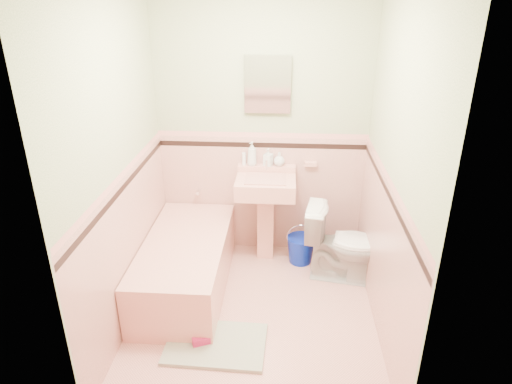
# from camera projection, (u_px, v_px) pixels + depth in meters

# --- Properties ---
(floor) EXTENTS (2.20, 2.20, 0.00)m
(floor) POSITION_uv_depth(u_px,v_px,m) (254.00, 313.00, 3.81)
(floor) COLOR #E5A296
(floor) RESTS_ON ground
(wall_back) EXTENTS (2.50, 0.00, 2.50)m
(wall_back) POSITION_uv_depth(u_px,v_px,m) (262.00, 131.00, 4.31)
(wall_back) COLOR beige
(wall_back) RESTS_ON ground
(wall_front) EXTENTS (2.50, 0.00, 2.50)m
(wall_front) POSITION_uv_depth(u_px,v_px,m) (238.00, 255.00, 2.30)
(wall_front) COLOR beige
(wall_front) RESTS_ON ground
(wall_left) EXTENTS (0.00, 2.50, 2.50)m
(wall_left) POSITION_uv_depth(u_px,v_px,m) (119.00, 171.00, 3.37)
(wall_left) COLOR beige
(wall_left) RESTS_ON ground
(wall_right) EXTENTS (0.00, 2.50, 2.50)m
(wall_right) POSITION_uv_depth(u_px,v_px,m) (393.00, 178.00, 3.24)
(wall_right) COLOR beige
(wall_right) RESTS_ON ground
(wainscot_back) EXTENTS (2.00, 0.00, 2.00)m
(wainscot_back) POSITION_uv_depth(u_px,v_px,m) (262.00, 194.00, 4.56)
(wainscot_back) COLOR #E7A89B
(wainscot_back) RESTS_ON ground
(wainscot_front) EXTENTS (2.00, 0.00, 2.00)m
(wainscot_front) POSITION_uv_depth(u_px,v_px,m) (240.00, 352.00, 2.58)
(wainscot_front) COLOR #E7A89B
(wainscot_front) RESTS_ON ground
(wainscot_left) EXTENTS (0.00, 2.20, 2.20)m
(wainscot_left) POSITION_uv_depth(u_px,v_px,m) (131.00, 247.00, 3.63)
(wainscot_left) COLOR #E7A89B
(wainscot_left) RESTS_ON ground
(wainscot_right) EXTENTS (0.00, 2.20, 2.20)m
(wainscot_right) POSITION_uv_depth(u_px,v_px,m) (381.00, 256.00, 3.51)
(wainscot_right) COLOR #E7A89B
(wainscot_right) RESTS_ON ground
(accent_back) EXTENTS (2.00, 0.00, 2.00)m
(accent_back) POSITION_uv_depth(u_px,v_px,m) (262.00, 145.00, 4.34)
(accent_back) COLOR black
(accent_back) RESTS_ON ground
(accent_front) EXTENTS (2.00, 0.00, 2.00)m
(accent_front) POSITION_uv_depth(u_px,v_px,m) (239.00, 275.00, 2.37)
(accent_front) COLOR black
(accent_front) RESTS_ON ground
(accent_left) EXTENTS (0.00, 2.20, 2.20)m
(accent_left) POSITION_uv_depth(u_px,v_px,m) (124.00, 187.00, 3.42)
(accent_left) COLOR black
(accent_left) RESTS_ON ground
(accent_right) EXTENTS (0.00, 2.20, 2.20)m
(accent_right) POSITION_uv_depth(u_px,v_px,m) (389.00, 195.00, 3.30)
(accent_right) COLOR black
(accent_right) RESTS_ON ground
(cap_back) EXTENTS (2.00, 0.00, 2.00)m
(cap_back) POSITION_uv_depth(u_px,v_px,m) (262.00, 135.00, 4.30)
(cap_back) COLOR pink
(cap_back) RESTS_ON ground
(cap_front) EXTENTS (2.00, 0.00, 2.00)m
(cap_front) POSITION_uv_depth(u_px,v_px,m) (238.00, 258.00, 2.33)
(cap_front) COLOR pink
(cap_front) RESTS_ON ground
(cap_left) EXTENTS (0.00, 2.20, 2.20)m
(cap_left) POSITION_uv_depth(u_px,v_px,m) (122.00, 175.00, 3.38)
(cap_left) COLOR pink
(cap_left) RESTS_ON ground
(cap_right) EXTENTS (0.00, 2.20, 2.20)m
(cap_right) POSITION_uv_depth(u_px,v_px,m) (390.00, 182.00, 3.26)
(cap_right) COLOR pink
(cap_right) RESTS_ON ground
(bathtub) EXTENTS (0.70, 1.50, 0.45)m
(bathtub) POSITION_uv_depth(u_px,v_px,m) (186.00, 266.00, 4.06)
(bathtub) COLOR #E09586
(bathtub) RESTS_ON floor
(tub_faucet) EXTENTS (0.04, 0.12, 0.04)m
(tub_faucet) POSITION_uv_depth(u_px,v_px,m) (199.00, 192.00, 4.55)
(tub_faucet) COLOR silver
(tub_faucet) RESTS_ON wall_back
(sink) EXTENTS (0.56, 0.48, 0.87)m
(sink) POSITION_uv_depth(u_px,v_px,m) (265.00, 220.00, 4.42)
(sink) COLOR #E09586
(sink) RESTS_ON floor
(sink_faucet) EXTENTS (0.02, 0.02, 0.10)m
(sink_faucet) POSITION_uv_depth(u_px,v_px,m) (267.00, 165.00, 4.33)
(sink_faucet) COLOR silver
(sink_faucet) RESTS_ON sink
(medicine_cabinet) EXTENTS (0.38, 0.04, 0.48)m
(medicine_cabinet) POSITION_uv_depth(u_px,v_px,m) (268.00, 84.00, 4.09)
(medicine_cabinet) COLOR white
(medicine_cabinet) RESTS_ON wall_back
(soap_dish) EXTENTS (0.11, 0.07, 0.04)m
(soap_dish) POSITION_uv_depth(u_px,v_px,m) (311.00, 164.00, 4.36)
(soap_dish) COLOR #E09586
(soap_dish) RESTS_ON wall_back
(soap_bottle_left) EXTENTS (0.12, 0.12, 0.23)m
(soap_bottle_left) POSITION_uv_depth(u_px,v_px,m) (252.00, 154.00, 4.34)
(soap_bottle_left) COLOR #B2B2B2
(soap_bottle_left) RESTS_ON sink
(soap_bottle_mid) EXTENTS (0.10, 0.10, 0.17)m
(soap_bottle_mid) POSITION_uv_depth(u_px,v_px,m) (268.00, 157.00, 4.34)
(soap_bottle_mid) COLOR #B2B2B2
(soap_bottle_mid) RESTS_ON sink
(soap_bottle_right) EXTENTS (0.13, 0.13, 0.13)m
(soap_bottle_right) POSITION_uv_depth(u_px,v_px,m) (279.00, 159.00, 4.34)
(soap_bottle_right) COLOR #B2B2B2
(soap_bottle_right) RESTS_ON sink
(tube) EXTENTS (0.05, 0.05, 0.12)m
(tube) POSITION_uv_depth(u_px,v_px,m) (244.00, 159.00, 4.37)
(tube) COLOR white
(tube) RESTS_ON sink
(toilet) EXTENTS (0.76, 0.51, 0.72)m
(toilet) POSITION_uv_depth(u_px,v_px,m) (344.00, 244.00, 4.15)
(toilet) COLOR white
(toilet) RESTS_ON floor
(bucket) EXTENTS (0.29, 0.29, 0.27)m
(bucket) POSITION_uv_depth(u_px,v_px,m) (301.00, 249.00, 4.48)
(bucket) COLOR #071FA5
(bucket) RESTS_ON floor
(bath_mat) EXTENTS (0.77, 0.52, 0.03)m
(bath_mat) POSITION_uv_depth(u_px,v_px,m) (216.00, 344.00, 3.46)
(bath_mat) COLOR gray
(bath_mat) RESTS_ON floor
(shoe) EXTENTS (0.16, 0.12, 0.06)m
(shoe) POSITION_uv_depth(u_px,v_px,m) (202.00, 340.00, 3.44)
(shoe) COLOR #BF1E59
(shoe) RESTS_ON bath_mat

